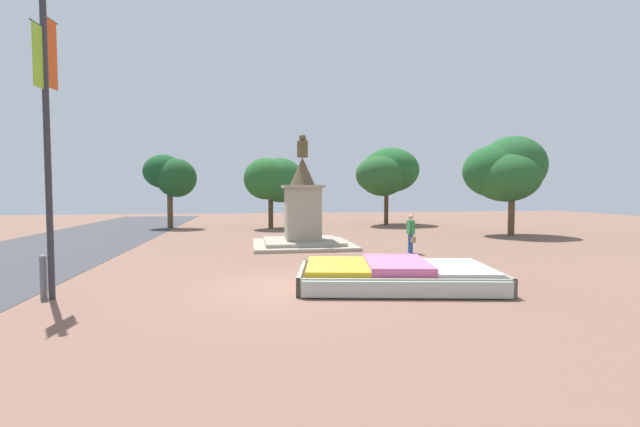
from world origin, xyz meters
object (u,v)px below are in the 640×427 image
flower_planter (396,275)px  kerb_bollard_mid_b (43,275)px  statue_monument (303,217)px  pedestrian_with_handbag (411,232)px  banner_pole (47,134)px

flower_planter → kerb_bollard_mid_b: 8.58m
flower_planter → statue_monument: 8.82m
kerb_bollard_mid_b → flower_planter: bearing=-0.5°
kerb_bollard_mid_b → pedestrian_with_handbag: bearing=26.5°
banner_pole → kerb_bollard_mid_b: size_ratio=6.75×
statue_monument → pedestrian_with_handbag: (4.04, -2.98, -0.46)m
statue_monument → kerb_bollard_mid_b: size_ratio=4.95×
banner_pole → kerb_bollard_mid_b: (-0.23, 0.13, -3.26)m
pedestrian_with_handbag → kerb_bollard_mid_b: pedestrian_with_handbag is taller
flower_planter → pedestrian_with_handbag: (2.62, 5.66, 0.59)m
banner_pole → pedestrian_with_handbag: banner_pole is taller
statue_monument → banner_pole: bearing=-128.5°
statue_monument → kerb_bollard_mid_b: 11.19m
flower_planter → kerb_bollard_mid_b: (-8.58, 0.08, 0.26)m
statue_monument → kerb_bollard_mid_b: bearing=-129.9°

